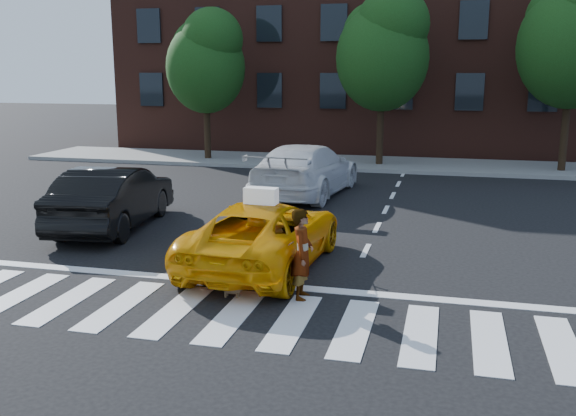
{
  "coord_description": "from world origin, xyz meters",
  "views": [
    {
      "loc": [
        3.28,
        -9.28,
        3.9
      ],
      "look_at": [
        0.08,
        3.38,
        1.1
      ],
      "focal_mm": 40.0,
      "sensor_mm": 36.0,
      "label": 1
    }
  ],
  "objects_px": {
    "taxi": "(264,234)",
    "woman": "(302,254)",
    "tree_mid": "(383,46)",
    "tree_right": "(575,33)",
    "black_sedan": "(113,197)",
    "white_suv": "(306,170)",
    "tree_left": "(206,58)",
    "dog": "(230,288)"
  },
  "relations": [
    {
      "from": "black_sedan",
      "to": "white_suv",
      "type": "height_order",
      "value": "white_suv"
    },
    {
      "from": "tree_mid",
      "to": "taxi",
      "type": "distance_m",
      "value": 14.84
    },
    {
      "from": "tree_mid",
      "to": "tree_right",
      "type": "relative_size",
      "value": 0.92
    },
    {
      "from": "woman",
      "to": "dog",
      "type": "xyz_separation_m",
      "value": [
        -1.25,
        -0.25,
        -0.63
      ]
    },
    {
      "from": "taxi",
      "to": "black_sedan",
      "type": "distance_m",
      "value": 5.07
    },
    {
      "from": "tree_mid",
      "to": "white_suv",
      "type": "distance_m",
      "value": 7.92
    },
    {
      "from": "taxi",
      "to": "woman",
      "type": "height_order",
      "value": "woman"
    },
    {
      "from": "tree_mid",
      "to": "woman",
      "type": "height_order",
      "value": "tree_mid"
    },
    {
      "from": "taxi",
      "to": "dog",
      "type": "distance_m",
      "value": 1.99
    },
    {
      "from": "tree_mid",
      "to": "woman",
      "type": "bearing_deg",
      "value": -88.65
    },
    {
      "from": "tree_left",
      "to": "tree_mid",
      "type": "height_order",
      "value": "tree_mid"
    },
    {
      "from": "tree_mid",
      "to": "black_sedan",
      "type": "xyz_separation_m",
      "value": [
        -5.39,
        -12.05,
        -4.07
      ]
    },
    {
      "from": "tree_left",
      "to": "tree_mid",
      "type": "xyz_separation_m",
      "value": [
        7.5,
        -0.0,
        0.41
      ]
    },
    {
      "from": "black_sedan",
      "to": "woman",
      "type": "xyz_separation_m",
      "value": [
        5.76,
        -3.85,
        0.01
      ]
    },
    {
      "from": "black_sedan",
      "to": "white_suv",
      "type": "distance_m",
      "value": 6.59
    },
    {
      "from": "white_suv",
      "to": "tree_mid",
      "type": "bearing_deg",
      "value": -98.46
    },
    {
      "from": "tree_mid",
      "to": "taxi",
      "type": "bearing_deg",
      "value": -93.22
    },
    {
      "from": "white_suv",
      "to": "dog",
      "type": "relative_size",
      "value": 11.09
    },
    {
      "from": "tree_right",
      "to": "dog",
      "type": "relative_size",
      "value": 15.08
    },
    {
      "from": "taxi",
      "to": "white_suv",
      "type": "bearing_deg",
      "value": -80.34
    },
    {
      "from": "tree_right",
      "to": "taxi",
      "type": "xyz_separation_m",
      "value": [
        -7.8,
        -14.22,
        -4.59
      ]
    },
    {
      "from": "tree_mid",
      "to": "taxi",
      "type": "height_order",
      "value": "tree_mid"
    },
    {
      "from": "tree_mid",
      "to": "black_sedan",
      "type": "bearing_deg",
      "value": -114.09
    },
    {
      "from": "white_suv",
      "to": "taxi",
      "type": "bearing_deg",
      "value": 101.85
    },
    {
      "from": "tree_mid",
      "to": "white_suv",
      "type": "height_order",
      "value": "tree_mid"
    },
    {
      "from": "tree_left",
      "to": "white_suv",
      "type": "relative_size",
      "value": 1.15
    },
    {
      "from": "tree_left",
      "to": "black_sedan",
      "type": "relative_size",
      "value": 1.36
    },
    {
      "from": "tree_left",
      "to": "white_suv",
      "type": "height_order",
      "value": "tree_left"
    },
    {
      "from": "tree_right",
      "to": "woman",
      "type": "relative_size",
      "value": 4.81
    },
    {
      "from": "taxi",
      "to": "dog",
      "type": "height_order",
      "value": "taxi"
    },
    {
      "from": "woman",
      "to": "dog",
      "type": "relative_size",
      "value": 3.14
    },
    {
      "from": "white_suv",
      "to": "woman",
      "type": "height_order",
      "value": "white_suv"
    },
    {
      "from": "tree_left",
      "to": "black_sedan",
      "type": "distance_m",
      "value": 12.77
    },
    {
      "from": "tree_left",
      "to": "dog",
      "type": "height_order",
      "value": "tree_left"
    },
    {
      "from": "black_sedan",
      "to": "taxi",
      "type": "bearing_deg",
      "value": 147.39
    },
    {
      "from": "taxi",
      "to": "woman",
      "type": "relative_size",
      "value": 3.0
    },
    {
      "from": "tree_mid",
      "to": "woman",
      "type": "distance_m",
      "value": 16.41
    },
    {
      "from": "black_sedan",
      "to": "tree_left",
      "type": "bearing_deg",
      "value": -87.34
    },
    {
      "from": "tree_mid",
      "to": "woman",
      "type": "relative_size",
      "value": 4.43
    },
    {
      "from": "black_sedan",
      "to": "white_suv",
      "type": "bearing_deg",
      "value": -131.86
    },
    {
      "from": "tree_left",
      "to": "taxi",
      "type": "relative_size",
      "value": 1.35
    },
    {
      "from": "tree_right",
      "to": "black_sedan",
      "type": "bearing_deg",
      "value": -135.79
    }
  ]
}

